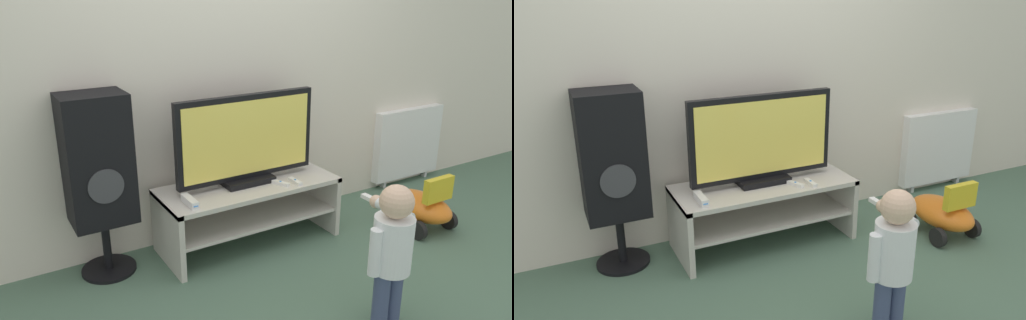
{
  "view_description": "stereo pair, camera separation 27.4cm",
  "coord_description": "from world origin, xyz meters",
  "views": [
    {
      "loc": [
        -1.54,
        -2.42,
        1.67
      ],
      "look_at": [
        0.0,
        0.15,
        0.63
      ],
      "focal_mm": 35.0,
      "sensor_mm": 36.0,
      "label": 1
    },
    {
      "loc": [
        -1.3,
        -2.55,
        1.67
      ],
      "look_at": [
        0.0,
        0.15,
        0.63
      ],
      "focal_mm": 35.0,
      "sensor_mm": 36.0,
      "label": 2
    }
  ],
  "objects": [
    {
      "name": "child",
      "position": [
        0.17,
        -0.88,
        0.46
      ],
      "size": [
        0.3,
        0.45,
        0.78
      ],
      "color": "#3F4C72",
      "rests_on": "ground_plane"
    },
    {
      "name": "wall_back",
      "position": [
        0.0,
        0.57,
        1.3
      ],
      "size": [
        10.0,
        0.06,
        2.6
      ],
      "color": "silver",
      "rests_on": "ground_plane"
    },
    {
      "name": "remote_primary",
      "position": [
        0.27,
        0.09,
        0.45
      ],
      "size": [
        0.04,
        0.13,
        0.03
      ],
      "color": "white",
      "rests_on": "tv_stand"
    },
    {
      "name": "game_console",
      "position": [
        -0.47,
        0.13,
        0.46
      ],
      "size": [
        0.05,
        0.18,
        0.04
      ],
      "color": "white",
      "rests_on": "tv_stand"
    },
    {
      "name": "speaker_tower",
      "position": [
        -0.93,
        0.37,
        0.71
      ],
      "size": [
        0.37,
        0.33,
        1.12
      ],
      "color": "black",
      "rests_on": "ground_plane"
    },
    {
      "name": "television",
      "position": [
        0.0,
        0.27,
        0.73
      ],
      "size": [
        0.99,
        0.2,
        0.6
      ],
      "color": "black",
      "rests_on": "tv_stand"
    },
    {
      "name": "remote_secondary",
      "position": [
        0.17,
        0.12,
        0.45
      ],
      "size": [
        0.08,
        0.13,
        0.03
      ],
      "color": "white",
      "rests_on": "tv_stand"
    },
    {
      "name": "tv_stand",
      "position": [
        0.0,
        0.24,
        0.29
      ],
      "size": [
        1.2,
        0.49,
        0.43
      ],
      "color": "beige",
      "rests_on": "ground_plane"
    },
    {
      "name": "ground_plane",
      "position": [
        0.0,
        0.0,
        0.0
      ],
      "size": [
        16.0,
        16.0,
        0.0
      ],
      "primitive_type": "plane",
      "color": "#4C6B56"
    },
    {
      "name": "ride_on_toy",
      "position": [
        1.19,
        -0.2,
        0.16
      ],
      "size": [
        0.36,
        0.52,
        0.43
      ],
      "color": "orange",
      "rests_on": "ground_plane"
    },
    {
      "name": "radiator",
      "position": [
        1.77,
        0.5,
        0.37
      ],
      "size": [
        0.74,
        0.08,
        0.68
      ],
      "color": "white",
      "rests_on": "ground_plane"
    }
  ]
}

